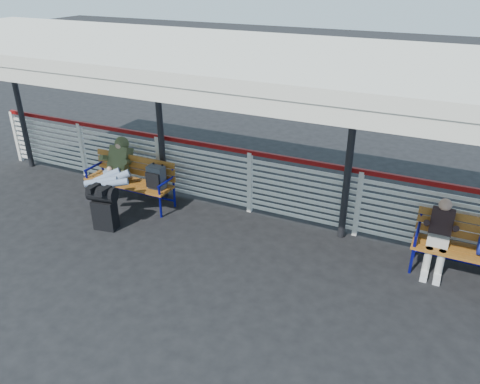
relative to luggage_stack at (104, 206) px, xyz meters
The scene contains 7 objects.
ground 2.10m from the luggage_stack, ahead, with size 60.00×60.00×0.00m, color black.
fence 2.64m from the luggage_stack, 39.23° to the left, with size 12.08×0.08×1.24m.
canopy 3.36m from the luggage_stack, 17.20° to the left, with size 12.60×3.60×3.16m.
luggage_stack is the anchor object (origin of this frame).
bench_left 1.04m from the luggage_stack, 90.97° to the left, with size 1.80×0.56×0.92m.
traveler_man 0.81m from the luggage_stack, 116.70° to the left, with size 0.93×1.64×0.77m.
companion_person 5.48m from the luggage_stack, 12.24° to the left, with size 0.32×0.66×1.15m.
Camera 1 is at (3.19, -5.25, 4.23)m, focal length 35.00 mm.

